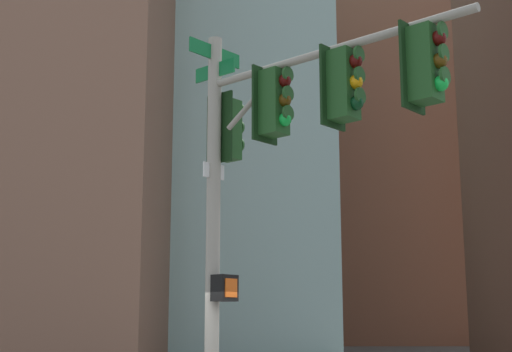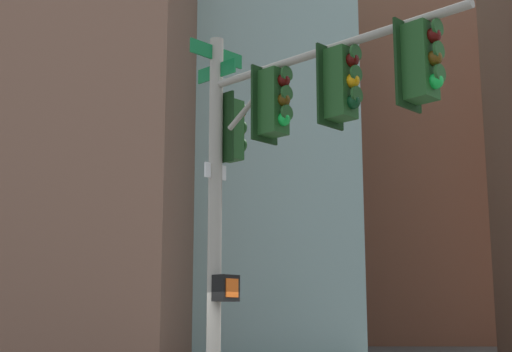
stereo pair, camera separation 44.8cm
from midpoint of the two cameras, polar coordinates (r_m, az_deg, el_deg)
name	(u,v)px [view 2 (the right image)]	position (r m, az deg, el deg)	size (l,w,h in m)	color
signal_pole_assembly	(277,144)	(10.99, 2.80, 2.52)	(3.81, 3.62, 6.63)	#9E998C
building_brick_farside	(435,164)	(76.71, 13.82, 0.94)	(16.49, 14.57, 35.49)	brown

